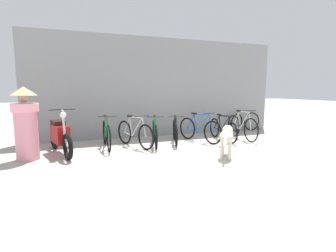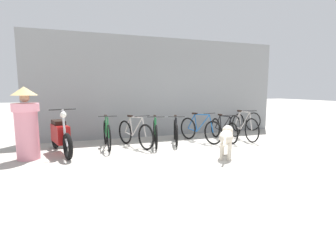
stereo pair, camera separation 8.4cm
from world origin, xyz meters
The scene contains 14 objects.
ground_plane centered at (0.00, 0.00, 0.00)m, with size 60.00×60.00×0.00m, color #ADA89E.
shop_wall_back centered at (0.00, 3.37, 1.60)m, with size 8.46×0.20×3.21m.
bicycle_0 centered at (-2.03, 2.02, 0.37)m, with size 0.46×1.65×0.89m.
bicycle_1 centered at (-1.30, 1.90, 0.36)m, with size 0.66×1.61×0.88m.
bicycle_2 centered at (-0.72, 1.92, 0.35)m, with size 0.56×1.67×0.85m.
bicycle_3 centered at (-0.07, 2.00, 0.34)m, with size 0.64×1.59×0.82m.
bicycle_4 centered at (0.67, 1.92, 0.36)m, with size 0.62×1.66×0.88m.
bicycle_5 centered at (1.44, 1.86, 0.34)m, with size 0.46×1.72×0.82m.
bicycle_6 centered at (2.07, 1.77, 0.39)m, with size 0.46×1.68×0.93m.
motorcycle centered at (-3.17, 1.74, 0.45)m, with size 0.66×1.92×1.12m.
stray_dog centered at (0.41, 0.08, 0.48)m, with size 0.79×0.98×0.70m.
person_in_robes centered at (-3.83, 1.47, 0.84)m, with size 0.79×0.79×1.61m.
spare_tire_left centered at (3.52, 3.12, 0.34)m, with size 0.69×0.05×0.69m.
spare_tire_right centered at (2.85, 3.12, 0.33)m, with size 0.65×0.24×0.67m.
Camera 1 is at (-2.94, -4.94, 1.55)m, focal length 28.00 mm.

